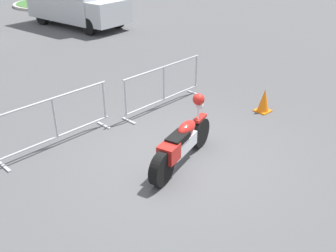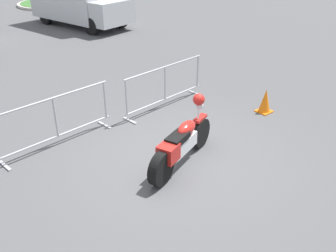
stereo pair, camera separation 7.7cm
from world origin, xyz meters
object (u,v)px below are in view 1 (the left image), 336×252
object	(u,v)px
motorcycle	(182,142)
crowd_barrier_far	(164,86)
crowd_barrier_near	(55,121)
traffic_cone	(264,101)

from	to	relation	value
motorcycle	crowd_barrier_far	distance (m)	2.64
crowd_barrier_near	traffic_cone	size ratio (longest dim) A/B	4.37
crowd_barrier_near	traffic_cone	distance (m)	4.92
crowd_barrier_near	motorcycle	bearing A→B (deg)	-56.60
crowd_barrier_near	crowd_barrier_far	xyz separation A→B (m)	(2.91, 0.00, 0.00)
crowd_barrier_near	crowd_barrier_far	size ratio (longest dim) A/B	1.00
motorcycle	traffic_cone	size ratio (longest dim) A/B	3.52
crowd_barrier_far	traffic_cone	distance (m)	2.48
crowd_barrier_far	traffic_cone	xyz separation A→B (m)	(1.65, -1.84, -0.27)
motorcycle	traffic_cone	distance (m)	3.13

